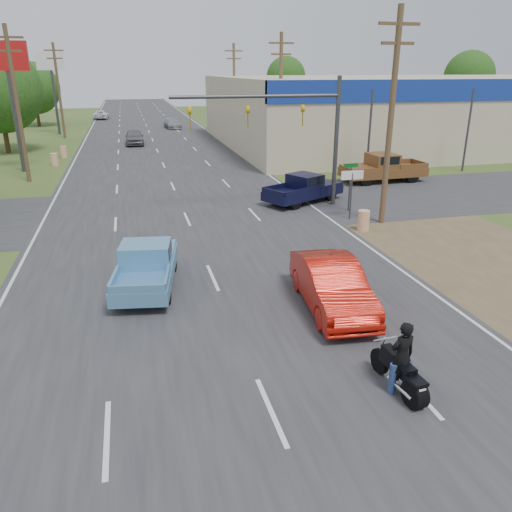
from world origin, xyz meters
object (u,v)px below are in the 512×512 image
object	(u,v)px
brown_pickup	(381,168)
distant_car_white	(101,115)
motorcycle	(401,376)
blue_pickup	(147,264)
distant_car_grey	(134,137)
red_convertible	(332,285)
navy_pickup	(305,188)
distant_car_silver	(173,123)
rider	(402,360)

from	to	relation	value
brown_pickup	distant_car_white	size ratio (longest dim) A/B	1.24
brown_pickup	motorcycle	bearing A→B (deg)	151.83
blue_pickup	distant_car_grey	size ratio (longest dim) A/B	1.13
red_convertible	motorcycle	bearing A→B (deg)	-86.59
blue_pickup	distant_car_white	distance (m)	67.00
blue_pickup	navy_pickup	bearing A→B (deg)	55.92
distant_car_silver	red_convertible	bearing A→B (deg)	-96.41
motorcycle	distant_car_white	xyz separation A→B (m)	(-9.53, 74.87, 0.17)
distant_car_grey	blue_pickup	bearing A→B (deg)	-90.37
motorcycle	distant_car_white	world-z (taller)	distant_car_white
rider	blue_pickup	bearing A→B (deg)	-60.57
rider	distant_car_grey	distance (m)	44.98
rider	motorcycle	bearing A→B (deg)	90.00
distant_car_grey	red_convertible	bearing A→B (deg)	-82.24
distant_car_grey	distant_car_white	distance (m)	30.45
distant_car_white	brown_pickup	bearing A→B (deg)	114.33
distant_car_silver	distant_car_white	xyz separation A→B (m)	(-9.57, 15.86, 0.02)
blue_pickup	distant_car_silver	world-z (taller)	blue_pickup
red_convertible	blue_pickup	bearing A→B (deg)	154.52
motorcycle	distant_car_white	bearing A→B (deg)	91.71
distant_car_silver	navy_pickup	bearing A→B (deg)	-91.11
red_convertible	motorcycle	xyz separation A→B (m)	(-0.12, -4.65, -0.32)
distant_car_grey	distant_car_silver	distance (m)	15.20
rider	distant_car_grey	bearing A→B (deg)	-88.97
red_convertible	rider	world-z (taller)	rider
motorcycle	distant_car_grey	size ratio (longest dim) A/B	0.48
distant_car_white	distant_car_grey	bearing A→B (deg)	101.44
distant_car_grey	distant_car_white	world-z (taller)	distant_car_grey
red_convertible	brown_pickup	size ratio (longest dim) A/B	0.83
distant_car_silver	distant_car_white	world-z (taller)	distant_car_white
rider	distant_car_silver	xyz separation A→B (m)	(0.05, 58.96, -0.25)
blue_pickup	rider	bearing A→B (deg)	-45.72
brown_pickup	distant_car_silver	world-z (taller)	brown_pickup
brown_pickup	distant_car_white	distance (m)	56.62
brown_pickup	distant_car_white	world-z (taller)	brown_pickup
rider	distant_car_white	xyz separation A→B (m)	(-9.52, 74.82, -0.23)
red_convertible	blue_pickup	size ratio (longest dim) A/B	0.96
rider	distant_car_silver	world-z (taller)	rider
distant_car_white	navy_pickup	bearing A→B (deg)	106.49
distant_car_silver	motorcycle	bearing A→B (deg)	-96.54
distant_car_silver	rider	bearing A→B (deg)	-96.54
motorcycle	distant_car_silver	bearing A→B (deg)	84.41
navy_pickup	distant_car_silver	bearing A→B (deg)	157.98
rider	distant_car_silver	size ratio (longest dim) A/B	0.40
red_convertible	distant_car_silver	xyz separation A→B (m)	(-0.08, 54.36, -0.17)
navy_pickup	brown_pickup	bearing A→B (deg)	92.78
navy_pickup	rider	bearing A→B (deg)	-39.72
navy_pickup	distant_car_silver	world-z (taller)	navy_pickup
red_convertible	brown_pickup	xyz separation A→B (m)	(10.77, 17.41, 0.17)
navy_pickup	distant_car_grey	distance (m)	28.23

